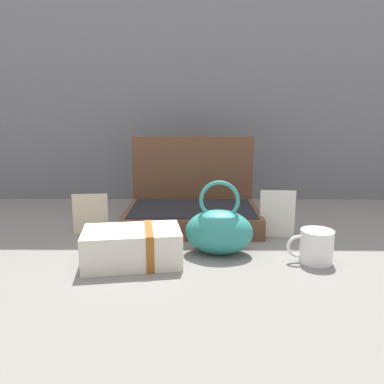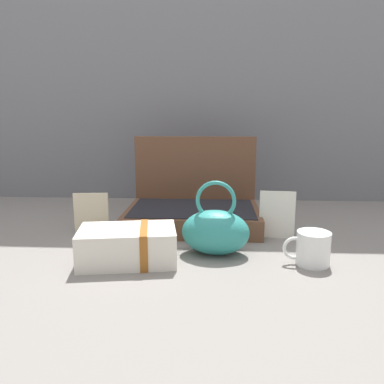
# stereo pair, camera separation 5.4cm
# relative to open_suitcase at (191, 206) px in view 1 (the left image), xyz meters

# --- Properties ---
(ground_plane) EXTENTS (6.00, 6.00, 0.00)m
(ground_plane) POSITION_rel_open_suitcase_xyz_m (0.01, -0.16, -0.06)
(ground_plane) COLOR slate
(back_wall) EXTENTS (3.20, 0.06, 1.40)m
(back_wall) POSITION_rel_open_suitcase_xyz_m (0.01, 0.42, 0.64)
(back_wall) COLOR slate
(back_wall) RESTS_ON ground_plane
(open_suitcase) EXTENTS (0.45, 0.32, 0.30)m
(open_suitcase) POSITION_rel_open_suitcase_xyz_m (0.00, 0.00, 0.00)
(open_suitcase) COLOR brown
(open_suitcase) RESTS_ON ground_plane
(teal_pouch_handbag) EXTENTS (0.20, 0.15, 0.21)m
(teal_pouch_handbag) POSITION_rel_open_suitcase_xyz_m (0.08, -0.29, 0.00)
(teal_pouch_handbag) COLOR teal
(teal_pouch_handbag) RESTS_ON ground_plane
(cream_toiletry_bag) EXTENTS (0.27, 0.19, 0.10)m
(cream_toiletry_bag) POSITION_rel_open_suitcase_xyz_m (-0.15, -0.36, -0.02)
(cream_toiletry_bag) COLOR silver
(cream_toiletry_bag) RESTS_ON ground_plane
(coffee_mug) EXTENTS (0.12, 0.09, 0.09)m
(coffee_mug) POSITION_rel_open_suitcase_xyz_m (0.33, -0.35, -0.02)
(coffee_mug) COLOR white
(coffee_mug) RESTS_ON ground_plane
(info_card_left) EXTENTS (0.11, 0.02, 0.13)m
(info_card_left) POSITION_rel_open_suitcase_xyz_m (-0.33, -0.12, 0.00)
(info_card_left) COLOR beige
(info_card_left) RESTS_ON ground_plane
(poster_card_right) EXTENTS (0.11, 0.01, 0.15)m
(poster_card_right) POSITION_rel_open_suitcase_xyz_m (0.27, -0.14, 0.01)
(poster_card_right) COLOR silver
(poster_card_right) RESTS_ON ground_plane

